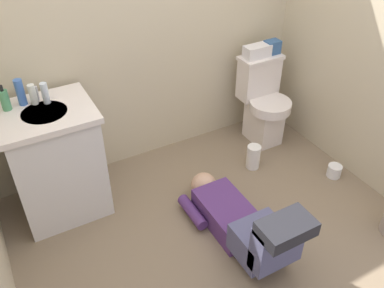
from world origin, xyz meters
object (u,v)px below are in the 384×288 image
faucet (37,94)px  bottle_blue (20,92)px  tissue_box (257,51)px  paper_towel_roll (253,157)px  toilet (263,102)px  soap_dispenser (5,100)px  bottle_clear (45,93)px  bottle_white (33,94)px  toilet_paper_roll (334,171)px  person_plumber (243,223)px  toiletry_bag (272,47)px  vanity_cabinet (56,161)px

faucet → bottle_blue: 0.10m
tissue_box → paper_towel_roll: (-0.25, -0.41, -0.70)m
tissue_box → bottle_blue: bottle_blue is taller
toilet → soap_dispenser: bearing=177.5°
tissue_box → bottle_clear: 1.67m
bottle_white → toilet_paper_roll: (1.98, -0.80, -0.84)m
person_plumber → tissue_box: (0.78, 1.02, 0.62)m
toilet → bottle_clear: 1.79m
person_plumber → bottle_blue: bearing=134.9°
faucet → toilet_paper_roll: faucet is taller
tissue_box → bottle_white: size_ratio=1.67×
person_plumber → toilet_paper_roll: size_ratio=9.68×
faucet → bottle_clear: bearing=-52.1°
person_plumber → bottle_clear: 1.50m
person_plumber → toilet_paper_roll: (1.02, 0.20, -0.13)m
toiletry_bag → bottle_clear: bottle_clear is taller
vanity_cabinet → toiletry_bag: bearing=3.9°
toilet → vanity_cabinet: 1.76m
vanity_cabinet → toilet_paper_roll: vanity_cabinet is taller
soap_dispenser → bottle_blue: (0.10, 0.02, 0.02)m
bottle_white → bottle_clear: bottle_clear is taller
faucet → paper_towel_roll: faucet is taller
vanity_cabinet → soap_dispenser: bearing=147.6°
tissue_box → toilet_paper_roll: bearing=-73.2°
vanity_cabinet → bottle_blue: (-0.09, 0.14, 0.49)m
toiletry_bag → bottle_white: size_ratio=0.94×
bottle_white → bottle_clear: bearing=-20.5°
bottle_white → toilet_paper_roll: bearing=-21.9°
person_plumber → bottle_white: 1.56m
soap_dispenser → toilet_paper_roll: 2.44m
toilet → person_plumber: bearing=-131.6°
toilet_paper_roll → tissue_box: bearing=106.8°
tissue_box → toiletry_bag: size_ratio=1.77×
vanity_cabinet → paper_towel_roll: 1.52m
bottle_blue → toilet_paper_roll: bottle_blue is taller
toilet → bottle_white: (-1.78, 0.07, 0.52)m
faucet → bottle_white: size_ratio=0.76×
toilet_paper_roll → soap_dispenser: bearing=159.4°
toilet → bottle_clear: bottle_clear is taller
bottle_blue → paper_towel_roll: size_ratio=0.84×
soap_dispenser → vanity_cabinet: bearing=-32.4°
toilet → bottle_white: bearing=177.6°
soap_dispenser → bottle_clear: 0.24m
paper_towel_roll → bottle_white: bearing=165.1°
toilet → tissue_box: tissue_box is taller
tissue_box → bottle_clear: size_ratio=1.59×
toilet → soap_dispenser: (-1.95, 0.08, 0.52)m
bottle_white → soap_dispenser: bearing=176.5°
bottle_white → faucet: bearing=48.4°
soap_dispenser → toilet_paper_roll: bearing=-20.6°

